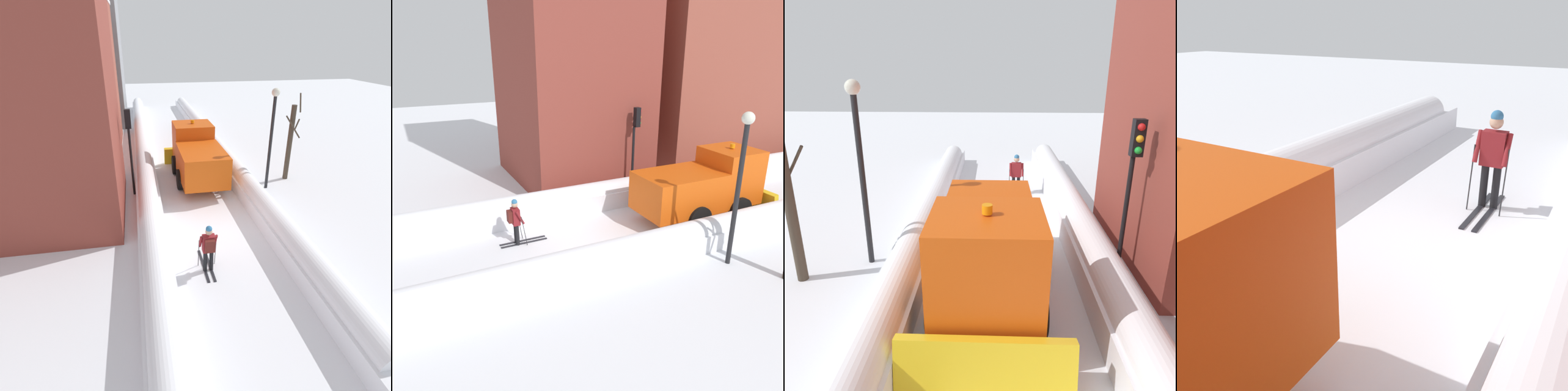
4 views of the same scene
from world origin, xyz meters
TOP-DOWN VIEW (x-y plane):
  - skier at (-0.73, -2.25)m, footprint 0.62×1.80m

SIDE VIEW (x-z plane):
  - skier at x=-0.73m, z-range 0.10..1.91m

